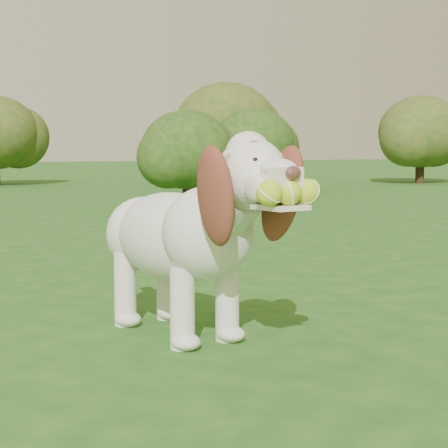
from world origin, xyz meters
name	(u,v)px	position (x,y,z in m)	size (l,w,h in m)	color
ground	(136,336)	(0.00, 0.00, 0.00)	(80.00, 80.00, 0.00)	#1B4F16
dog	(187,230)	(0.20, -0.11, 0.47)	(0.64, 1.35, 0.88)	silver
shrub_h	(421,132)	(9.85, 10.97, 1.17)	(1.92, 1.92, 1.99)	#382314
shrub_d	(254,143)	(4.89, 9.28, 0.90)	(1.47, 1.47, 1.52)	#382314
shrub_f	(226,126)	(4.95, 10.74, 1.24)	(2.03, 2.03, 2.10)	#382314
shrub_c	(187,150)	(2.66, 6.71, 0.78)	(1.29, 1.29, 1.33)	#382314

